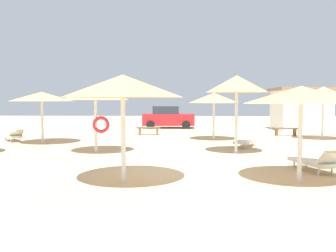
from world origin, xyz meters
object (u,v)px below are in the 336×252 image
Objects in this scene: bench_0 at (286,130)px; parasol_7 at (95,94)px; lounger_0 at (245,140)px; lounger_1 at (315,161)px; parasol_0 at (237,84)px; parasol_5 at (323,93)px; lounger_2 at (13,135)px; parasol_2 at (42,97)px; parked_car at (168,118)px; bench_1 at (149,129)px; beach_cabana at (300,109)px; parasol_1 at (301,95)px; parasol_6 at (214,98)px; parasol_4 at (123,86)px.

parasol_7 is at bearing -142.29° from bench_0.
lounger_0 is 1.01× the size of lounger_1.
lounger_0 is (0.74, 2.09, -2.49)m from parasol_0.
parasol_5 reaches higher than lounger_2.
parasol_2 is at bearing 161.38° from parasol_0.
parked_car is at bearing 103.77° from parasol_0.
lounger_2 is 7.85m from bench_1.
bench_1 is at bearing -160.63° from beach_cabana.
parasol_1 is 0.73× the size of parked_car.
parasol_2 reaches higher than parasol_6.
parasol_7 is at bearing -162.00° from lounger_0.
parasol_0 is at bearing 55.81° from parasol_4.
parasol_5 reaches higher than parasol_7.
parasol_5 is 1.94× the size of bench_0.
parasol_6 reaches higher than parasol_1.
parasol_6 reaches higher than lounger_0.
parasol_4 is at bearing -69.63° from parasol_7.
lounger_1 is 1.04× the size of lounger_2.
parasol_2 is (-9.21, 3.10, -0.46)m from parasol_0.
parasol_6 reaches higher than bench_1.
lounger_1 is (-3.78, -9.33, -2.26)m from parasol_5.
bench_0 is 0.99× the size of bench_1.
parasol_1 is 1.08× the size of parasol_6.
parasol_1 is 1.49× the size of lounger_0.
parasol_5 is 3.37m from bench_0.
beach_cabana is (10.57, 3.71, 1.21)m from bench_1.
parasol_2 is (-10.08, 8.33, 0.06)m from parasol_1.
parasol_2 is 1.14× the size of parasol_6.
beach_cabana is at bearing 23.49° from lounger_2.
parasol_7 is at bearing -136.08° from beach_cabana.
lounger_2 is at bearing 170.95° from lounger_0.
lounger_2 is (-5.39, 4.00, -2.11)m from parasol_7.
parasol_4 reaches higher than bench_1.
parasol_5 is 1.54× the size of lounger_2.
parasol_0 is 9.73m from parasol_2.
parasol_7 is at bearing 153.55° from lounger_1.
parasol_7 is at bearing -42.07° from parasol_2.
parasol_2 is 2.07× the size of bench_1.
parked_car is at bearing 79.74° from parasol_7.
parasol_7 is (-6.62, 5.20, 0.14)m from parasol_1.
parasol_4 is at bearing -87.51° from bench_1.
parasol_4 is 2.06× the size of bench_0.
parasol_5 is 6.08m from parasol_6.
parasol_5 is 1.46× the size of lounger_0.
parasol_5 is 10.39m from bench_1.
parasol_5 is at bearing -41.75° from parked_car.
parasol_7 reaches higher than lounger_0.
beach_cabana reaches higher than bench_0.
parasol_2 is 10.21m from lounger_0.
parasol_4 is at bearing -51.88° from lounger_2.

